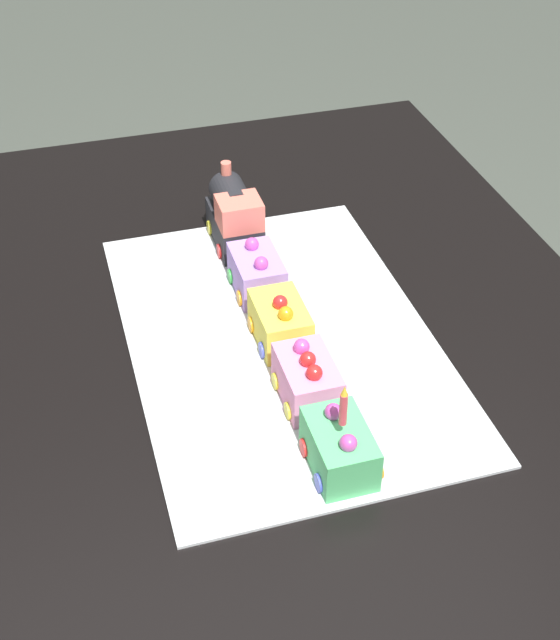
{
  "coord_description": "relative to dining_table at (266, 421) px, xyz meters",
  "views": [
    {
      "loc": [
        0.83,
        -0.22,
        1.5
      ],
      "look_at": [
        -0.04,
        0.03,
        0.77
      ],
      "focal_mm": 49.05,
      "sensor_mm": 36.0,
      "label": 1
    }
  ],
  "objects": [
    {
      "name": "birthday_candle",
      "position": [
        0.2,
        0.03,
        0.21
      ],
      "size": [
        0.01,
        0.01,
        0.05
      ],
      "color": "#F24C59",
      "rests_on": "cake_car_hopper_mint_green"
    },
    {
      "name": "dining_table",
      "position": [
        0.0,
        0.0,
        0.0
      ],
      "size": [
        1.4,
        1.0,
        0.74
      ],
      "color": "black",
      "rests_on": "ground"
    },
    {
      "name": "cake_car_caboose_bubblegum",
      "position": [
        0.08,
        0.03,
        0.14
      ],
      "size": [
        0.1,
        0.08,
        0.07
      ],
      "color": "pink",
      "rests_on": "cake_board"
    },
    {
      "name": "cake_car_gondola_lemon",
      "position": [
        -0.04,
        0.03,
        0.14
      ],
      "size": [
        0.1,
        0.08,
        0.07
      ],
      "color": "#F4E04C",
      "rests_on": "cake_board"
    },
    {
      "name": "cake_car_flatbed_lavender",
      "position": [
        -0.16,
        0.03,
        0.14
      ],
      "size": [
        0.1,
        0.08,
        0.07
      ],
      "color": "#AD84E0",
      "rests_on": "cake_board"
    },
    {
      "name": "cake_car_hopper_mint_green",
      "position": [
        0.2,
        0.03,
        0.14
      ],
      "size": [
        0.1,
        0.08,
        0.07
      ],
      "color": "#59CC7A",
      "rests_on": "cake_board"
    },
    {
      "name": "cake_locomotive",
      "position": [
        -0.28,
        0.03,
        0.16
      ],
      "size": [
        0.14,
        0.08,
        0.12
      ],
      "color": "#232328",
      "rests_on": "cake_board"
    },
    {
      "name": "cake_board",
      "position": [
        -0.04,
        0.03,
        0.11
      ],
      "size": [
        0.6,
        0.4,
        0.0
      ],
      "primitive_type": "cube",
      "color": "silver",
      "rests_on": "dining_table"
    }
  ]
}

